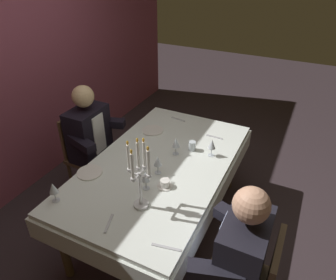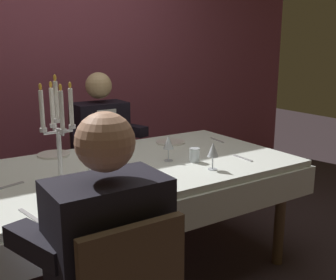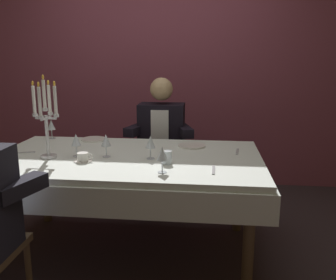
% 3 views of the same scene
% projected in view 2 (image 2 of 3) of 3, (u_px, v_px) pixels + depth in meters
% --- Properties ---
extents(ground_plane, '(12.00, 12.00, 0.00)m').
position_uv_depth(ground_plane, '(140.00, 270.00, 2.69)').
color(ground_plane, '#35292E').
extents(back_wall, '(6.00, 0.12, 2.70)m').
position_uv_depth(back_wall, '(49.00, 56.00, 3.73)').
color(back_wall, '#8F4355').
rests_on(back_wall, ground_plane).
extents(dining_table, '(1.94, 1.14, 0.74)m').
position_uv_depth(dining_table, '(138.00, 181.00, 2.54)').
color(dining_table, white).
rests_on(dining_table, ground_plane).
extents(candelabra, '(0.19, 0.19, 0.57)m').
position_uv_depth(candelabra, '(58.00, 134.00, 2.08)').
color(candelabra, silver).
rests_on(candelabra, dining_table).
extents(dinner_plate_0, '(0.21, 0.21, 0.01)m').
position_uv_depth(dinner_plate_0, '(170.00, 142.00, 3.01)').
color(dinner_plate_0, white).
rests_on(dinner_plate_0, dining_table).
extents(dinner_plate_1, '(0.21, 0.21, 0.01)m').
position_uv_depth(dinner_plate_1, '(54.00, 154.00, 2.68)').
color(dinner_plate_1, white).
rests_on(dinner_plate_1, dining_table).
extents(wine_glass_0, '(0.07, 0.07, 0.16)m').
position_uv_depth(wine_glass_0, '(168.00, 143.00, 2.53)').
color(wine_glass_0, silver).
rests_on(wine_glass_0, dining_table).
extents(wine_glass_1, '(0.07, 0.07, 0.16)m').
position_uv_depth(wine_glass_1, '(88.00, 155.00, 2.26)').
color(wine_glass_1, silver).
rests_on(wine_glass_1, dining_table).
extents(wine_glass_3, '(0.07, 0.07, 0.16)m').
position_uv_depth(wine_glass_3, '(213.00, 150.00, 2.36)').
color(wine_glass_3, silver).
rests_on(wine_glass_3, dining_table).
extents(wine_glass_4, '(0.07, 0.07, 0.16)m').
position_uv_depth(wine_glass_4, '(122.00, 149.00, 2.38)').
color(wine_glass_4, silver).
rests_on(wine_glass_4, dining_table).
extents(water_tumbler_0, '(0.06, 0.06, 0.09)m').
position_uv_depth(water_tumbler_0, '(195.00, 155.00, 2.53)').
color(water_tumbler_0, silver).
rests_on(water_tumbler_0, dining_table).
extents(coffee_cup_0, '(0.13, 0.12, 0.06)m').
position_uv_depth(coffee_cup_0, '(112.00, 173.00, 2.23)').
color(coffee_cup_0, white).
rests_on(coffee_cup_0, dining_table).
extents(knife_0, '(0.05, 0.19, 0.01)m').
position_uv_depth(knife_0, '(30.00, 216.00, 1.74)').
color(knife_0, '#B7B7BC').
rests_on(knife_0, dining_table).
extents(fork_1, '(0.04, 0.17, 0.01)m').
position_uv_depth(fork_1, '(217.00, 140.00, 3.09)').
color(fork_1, '#B7B7BC').
rests_on(fork_1, dining_table).
extents(fork_2, '(0.17, 0.07, 0.01)m').
position_uv_depth(fork_2, '(8.00, 186.00, 2.10)').
color(fork_2, '#B7B7BC').
rests_on(fork_2, dining_table).
extents(spoon_3, '(0.02, 0.17, 0.01)m').
position_uv_depth(spoon_3, '(243.00, 158.00, 2.61)').
color(spoon_3, '#B7B7BC').
rests_on(spoon_3, dining_table).
extents(seated_diner_0, '(0.63, 0.48, 1.24)m').
position_uv_depth(seated_diner_0, '(110.00, 249.00, 1.47)').
color(seated_diner_0, brown).
rests_on(seated_diner_0, ground_plane).
extents(seated_diner_1, '(0.63, 0.48, 1.24)m').
position_uv_depth(seated_diner_1, '(100.00, 135.00, 3.31)').
color(seated_diner_1, brown).
rests_on(seated_diner_1, ground_plane).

